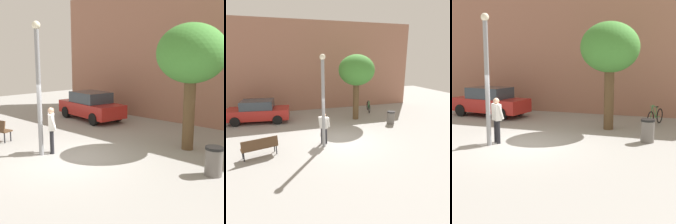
{
  "view_description": "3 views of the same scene",
  "coord_description": "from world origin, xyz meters",
  "views": [
    {
      "loc": [
        7.69,
        -6.13,
        3.37
      ],
      "look_at": [
        0.29,
        1.78,
        1.42
      ],
      "focal_mm": 47.84,
      "sensor_mm": 36.0,
      "label": 1
    },
    {
      "loc": [
        -3.51,
        -10.36,
        4.49
      ],
      "look_at": [
        0.15,
        1.07,
        1.36
      ],
      "focal_mm": 34.37,
      "sensor_mm": 36.0,
      "label": 2
    },
    {
      "loc": [
        5.34,
        -10.59,
        3.07
      ],
      "look_at": [
        1.16,
        1.28,
        1.07
      ],
      "focal_mm": 54.03,
      "sensor_mm": 36.0,
      "label": 3
    }
  ],
  "objects": [
    {
      "name": "ground_plane",
      "position": [
        0.0,
        0.0,
        0.0
      ],
      "size": [
        36.0,
        36.0,
        0.0
      ],
      "primitive_type": "plane",
      "color": "gray"
    },
    {
      "name": "person_by_lamppost",
      "position": [
        -0.97,
        -0.03,
        0.97
      ],
      "size": [
        0.62,
        0.52,
        1.67
      ],
      "color": "#232328",
      "rests_on": "ground_plane"
    },
    {
      "name": "park_bench",
      "position": [
        -4.15,
        -0.7,
        0.55
      ],
      "size": [
        1.67,
        0.87,
        0.92
      ],
      "color": "#513823",
      "rests_on": "ground_plane"
    },
    {
      "name": "bicycle_green",
      "position": [
        4.22,
        5.44,
        0.38
      ],
      "size": [
        0.59,
        1.74,
        0.97
      ],
      "color": "black",
      "rests_on": "ground_plane"
    },
    {
      "name": "trash_bin",
      "position": [
        4.21,
        1.92,
        0.44
      ],
      "size": [
        0.52,
        0.52,
        0.87
      ],
      "color": "#66605B",
      "rests_on": "ground_plane"
    },
    {
      "name": "plaza_tree",
      "position": [
        2.36,
        3.73,
        3.48
      ],
      "size": [
        2.53,
        2.53,
        4.63
      ],
      "color": "brown",
      "rests_on": "ground_plane"
    },
    {
      "name": "lamppost",
      "position": [
        -1.08,
        -0.42,
        2.54
      ],
      "size": [
        0.28,
        0.28,
        4.6
      ],
      "color": "gray",
      "rests_on": "ground_plane"
    },
    {
      "name": "building_facade",
      "position": [
        0.0,
        8.58,
        3.65
      ],
      "size": [
        18.1,
        2.0,
        7.3
      ],
      "primitive_type": "cube",
      "color": "#9E6B56",
      "rests_on": "ground_plane"
    },
    {
      "name": "parked_car_red",
      "position": [
        -4.41,
        5.08,
        0.77
      ],
      "size": [
        4.39,
        2.24,
        1.55
      ],
      "color": "#AD231E",
      "rests_on": "ground_plane"
    }
  ]
}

